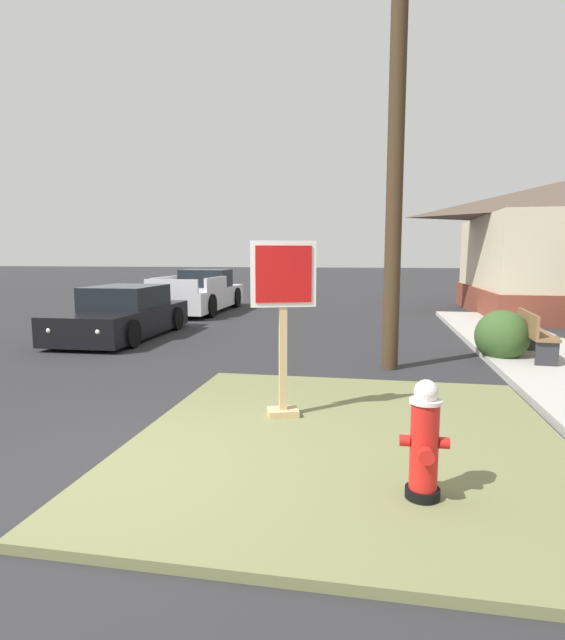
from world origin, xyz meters
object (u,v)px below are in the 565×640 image
(utility_pole, at_px, (398,75))
(manhole_cover, at_px, (221,407))
(pickup_truck_white, at_px, (200,294))
(stop_sign, at_px, (283,332))
(parked_sedan_black, at_px, (123,315))
(fire_hydrant, at_px, (424,443))
(street_bench, at_px, (534,332))

(utility_pole, bearing_deg, manhole_cover, -129.75)
(manhole_cover, xyz_separation_m, pickup_truck_white, (-4.16, 10.86, 0.61))
(stop_sign, xyz_separation_m, manhole_cover, (-0.91, 0.44, -1.10))
(stop_sign, height_order, parked_sedan_black, stop_sign)
(fire_hydrant, distance_m, street_bench, 6.38)
(stop_sign, relative_size, pickup_truck_white, 0.39)
(manhole_cover, relative_size, street_bench, 0.43)
(fire_hydrant, relative_size, street_bench, 0.59)
(manhole_cover, distance_m, utility_pole, 6.08)
(fire_hydrant, height_order, parked_sedan_black, parked_sedan_black)
(utility_pole, bearing_deg, stop_sign, -113.18)
(street_bench, bearing_deg, fire_hydrant, -113.24)
(fire_hydrant, bearing_deg, pickup_truck_white, 116.45)
(fire_hydrant, height_order, street_bench, fire_hydrant)
(manhole_cover, distance_m, parked_sedan_black, 6.57)
(parked_sedan_black, distance_m, street_bench, 9.10)
(street_bench, bearing_deg, utility_pole, -161.02)
(stop_sign, bearing_deg, manhole_cover, 154.33)
(manhole_cover, height_order, parked_sedan_black, parked_sedan_black)
(manhole_cover, relative_size, utility_pole, 0.07)
(manhole_cover, distance_m, street_bench, 6.10)
(fire_hydrant, relative_size, parked_sedan_black, 0.22)
(stop_sign, bearing_deg, street_bench, 45.61)
(fire_hydrant, relative_size, stop_sign, 0.46)
(parked_sedan_black, xyz_separation_m, utility_pole, (6.36, -2.40, 4.41))
(stop_sign, distance_m, manhole_cover, 1.49)
(pickup_truck_white, bearing_deg, stop_sign, -65.85)
(fire_hydrant, height_order, utility_pole, utility_pole)
(stop_sign, bearing_deg, parked_sedan_black, 132.04)
(parked_sedan_black, relative_size, pickup_truck_white, 0.81)
(parked_sedan_black, height_order, utility_pole, utility_pole)
(fire_hydrant, xyz_separation_m, utility_pole, (-0.10, 4.96, 4.41))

